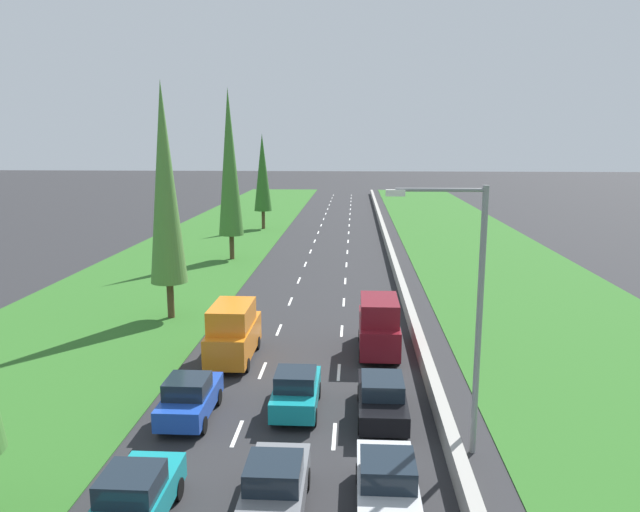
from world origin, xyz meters
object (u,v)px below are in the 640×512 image
at_px(teal_hatchback_centre_lane, 296,391).
at_px(blue_hatchback_left_lane, 190,398).
at_px(grey_hatchback_centre_lane, 275,486).
at_px(street_light_mast, 469,302).
at_px(orange_van_left_lane, 233,332).
at_px(poplar_tree_third, 230,163).
at_px(teal_hatchback_left_lane, 135,497).
at_px(poplar_tree_fourth, 263,173).
at_px(maroon_van_right_lane, 379,325).
at_px(black_sedan_right_lane, 382,397).
at_px(poplar_tree_second, 165,184).
at_px(silver_hatchback_right_lane, 387,483).

xyz_separation_m(teal_hatchback_centre_lane, blue_hatchback_left_lane, (-3.95, -0.89, 0.00)).
relative_size(grey_hatchback_centre_lane, street_light_mast, 0.43).
relative_size(orange_van_left_lane, poplar_tree_third, 0.33).
height_order(teal_hatchback_left_lane, street_light_mast, street_light_mast).
bearing_deg(poplar_tree_fourth, orange_van_left_lane, -83.23).
bearing_deg(maroon_van_right_lane, street_light_mast, -75.51).
distance_m(grey_hatchback_centre_lane, teal_hatchback_left_lane, 3.80).
xyz_separation_m(maroon_van_right_lane, poplar_tree_fourth, (-12.10, 41.76, 5.25)).
bearing_deg(teal_hatchback_left_lane, teal_hatchback_centre_lane, 63.22).
height_order(teal_hatchback_centre_lane, blue_hatchback_left_lane, same).
bearing_deg(grey_hatchback_centre_lane, blue_hatchback_left_lane, 125.26).
height_order(poplar_tree_third, street_light_mast, poplar_tree_third).
height_order(blue_hatchback_left_lane, black_sedan_right_lane, blue_hatchback_left_lane).
distance_m(black_sedan_right_lane, poplar_tree_second, 18.57).
relative_size(black_sedan_right_lane, maroon_van_right_lane, 0.92).
xyz_separation_m(silver_hatchback_right_lane, black_sedan_right_lane, (0.12, 5.82, -0.02)).
bearing_deg(poplar_tree_third, teal_hatchback_left_lane, -82.40).
bearing_deg(silver_hatchback_right_lane, poplar_tree_second, 123.03).
relative_size(black_sedan_right_lane, poplar_tree_second, 0.33).
bearing_deg(silver_hatchback_right_lane, blue_hatchback_left_lane, 143.30).
bearing_deg(orange_van_left_lane, maroon_van_right_lane, 11.86).
height_order(poplar_tree_third, poplar_tree_fourth, poplar_tree_third).
bearing_deg(poplar_tree_second, silver_hatchback_right_lane, -56.97).
distance_m(teal_hatchback_left_lane, silver_hatchback_right_lane, 6.94).
distance_m(teal_hatchback_centre_lane, poplar_tree_third, 32.02).
xyz_separation_m(grey_hatchback_centre_lane, poplar_tree_third, (-8.68, 36.41, 7.62)).
bearing_deg(poplar_tree_third, orange_van_left_lane, -78.26).
bearing_deg(orange_van_left_lane, blue_hatchback_left_lane, -93.88).
relative_size(grey_hatchback_centre_lane, teal_hatchback_centre_lane, 1.00).
bearing_deg(poplar_tree_third, street_light_mast, -66.00).
distance_m(teal_hatchback_left_lane, maroon_van_right_lane, 15.75).
xyz_separation_m(poplar_tree_second, street_light_mast, (14.53, -14.75, -2.68)).
height_order(grey_hatchback_centre_lane, poplar_tree_fourth, poplar_tree_fourth).
bearing_deg(poplar_tree_second, orange_van_left_lane, -52.58).
distance_m(grey_hatchback_centre_lane, orange_van_left_lane, 12.37).
relative_size(teal_hatchback_left_lane, maroon_van_right_lane, 0.80).
height_order(silver_hatchback_right_lane, orange_van_left_lane, orange_van_left_lane).
bearing_deg(maroon_van_right_lane, poplar_tree_second, 156.66).
bearing_deg(street_light_mast, poplar_tree_third, 114.00).
height_order(blue_hatchback_left_lane, orange_van_left_lane, orange_van_left_lane).
distance_m(blue_hatchback_left_lane, maroon_van_right_lane, 10.65).
xyz_separation_m(silver_hatchback_right_lane, poplar_tree_second, (-11.81, 18.16, 7.08)).
bearing_deg(maroon_van_right_lane, poplar_tree_fourth, 106.16).
relative_size(teal_hatchback_centre_lane, teal_hatchback_left_lane, 1.00).
distance_m(blue_hatchback_left_lane, poplar_tree_third, 32.04).
relative_size(orange_van_left_lane, poplar_tree_fourth, 0.44).
height_order(orange_van_left_lane, maroon_van_right_lane, same).
bearing_deg(poplar_tree_third, blue_hatchback_left_lane, -81.34).
height_order(grey_hatchback_centre_lane, street_light_mast, street_light_mast).
bearing_deg(teal_hatchback_centre_lane, grey_hatchback_centre_lane, -89.60).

